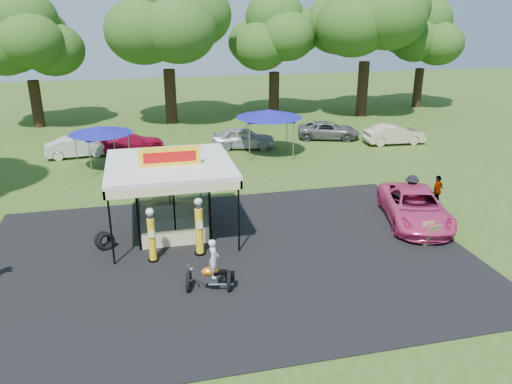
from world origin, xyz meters
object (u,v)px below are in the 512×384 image
spectator_east_a (411,194)px  bg_car_b (132,142)px  gas_pump_left (152,236)px  pink_sedan (415,207)px  gas_pump_right (199,228)px  bg_car_d (328,130)px  gas_station_kiosk (171,196)px  motorcycle (212,270)px  tent_west (100,130)px  bg_car_e (394,134)px  kiosk_car (170,205)px  tent_east (269,114)px  spectator_east_b (437,191)px  bg_car_c (243,138)px  bg_car_a (77,147)px  a_frame_sign (430,234)px

spectator_east_a → bg_car_b: spectator_east_a is taller
gas_pump_left → pink_sedan: size_ratio=0.41×
gas_pump_right → bg_car_d: bearing=54.5°
gas_station_kiosk → motorcycle: 5.49m
gas_pump_left → motorcycle: bearing=-53.4°
tent_west → bg_car_e: bearing=3.5°
kiosk_car → pink_sedan: size_ratio=0.49×
gas_pump_left → bg_car_e: bearing=38.7°
tent_east → bg_car_e: bearing=3.6°
spectator_east_b → tent_east: tent_east is taller
gas_pump_left → tent_west: bearing=100.6°
bg_car_c → bg_car_d: 7.20m
bg_car_a → bg_car_d: 18.73m
motorcycle → a_frame_sign: 9.78m
motorcycle → bg_car_d: motorcycle is taller
gas_pump_right → tent_west: bearing=108.4°
gas_pump_right → bg_car_c: (5.26, 16.10, -0.45)m
a_frame_sign → bg_car_e: 17.55m
bg_car_e → tent_east: bearing=96.4°
gas_pump_left → kiosk_car: (1.02, 4.80, -0.64)m
kiosk_car → bg_car_a: bg_car_a is taller
a_frame_sign → spectator_east_a: spectator_east_a is taller
bg_car_e → gas_pump_right: bearing=134.3°
gas_pump_left → bg_car_d: gas_pump_left is taller
motorcycle → bg_car_d: bearing=70.7°
bg_car_d → kiosk_car: bearing=151.5°
gas_pump_right → bg_car_c: bearing=71.9°
a_frame_sign → pink_sedan: size_ratio=0.18×
pink_sedan → bg_car_d: 16.48m
motorcycle → spectator_east_a: motorcycle is taller
gas_station_kiosk → bg_car_e: bearing=34.9°
bg_car_b → bg_car_e: (19.26, -2.39, 0.09)m
spectator_east_b → bg_car_e: bearing=-136.8°
tent_east → bg_car_a: bearing=169.2°
a_frame_sign → spectator_east_b: bearing=49.6°
motorcycle → pink_sedan: size_ratio=0.36×
gas_station_kiosk → a_frame_sign: (10.68, -3.92, -1.25)m
motorcycle → tent_west: (-4.55, 16.26, 1.67)m
tent_east → spectator_east_a: bearing=-70.2°
gas_station_kiosk → bg_car_a: bearing=111.1°
gas_station_kiosk → pink_sedan: 11.45m
spectator_east_b → tent_west: (-17.15, 10.70, 1.66)m
gas_pump_left → tent_west: (-2.54, 13.55, 1.36)m
gas_pump_left → spectator_east_a: (12.84, 2.42, -0.16)m
kiosk_car → bg_car_b: bearing=8.0°
kiosk_car → tent_east: (7.58, 9.40, 2.39)m
gas_pump_right → spectator_east_b: bearing=12.0°
gas_station_kiosk → a_frame_sign: 11.44m
pink_sedan → gas_station_kiosk: bearing=-172.1°
gas_pump_left → pink_sedan: (12.32, 1.12, -0.32)m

